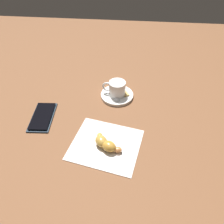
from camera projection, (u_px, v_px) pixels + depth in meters
ground_plane at (106, 120)px, 0.73m from camera, size 1.80×1.80×0.00m
saucer at (117, 95)px, 0.82m from camera, size 0.12×0.12×0.01m
espresso_cup at (117, 88)px, 0.80m from camera, size 0.06×0.09×0.05m
teaspoon at (115, 94)px, 0.82m from camera, size 0.14×0.05×0.01m
sugar_packet at (123, 91)px, 0.83m from camera, size 0.07×0.05×0.01m
napkin at (106, 144)px, 0.66m from camera, size 0.21×0.23×0.00m
croissant at (106, 144)px, 0.64m from camera, size 0.08×0.09×0.03m
cell_phone at (43, 116)px, 0.74m from camera, size 0.14×0.08×0.01m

